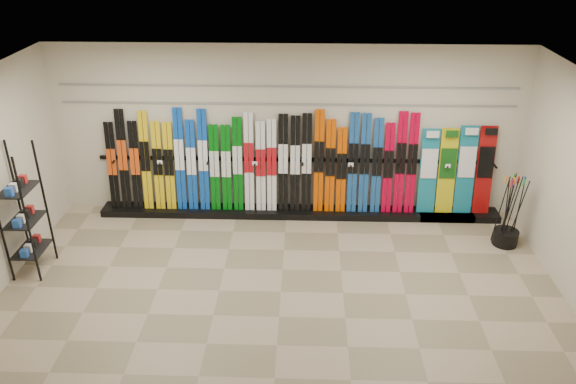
{
  "coord_description": "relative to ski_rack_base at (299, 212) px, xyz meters",
  "views": [
    {
      "loc": [
        0.32,
        -6.54,
        4.86
      ],
      "look_at": [
        0.07,
        1.0,
        1.1
      ],
      "focal_mm": 35.0,
      "sensor_mm": 36.0,
      "label": 1
    }
  ],
  "objects": [
    {
      "name": "floor",
      "position": [
        -0.22,
        -2.28,
        -0.06
      ],
      "size": [
        8.0,
        8.0,
        0.0
      ],
      "primitive_type": "plane",
      "color": "#85775B",
      "rests_on": "ground"
    },
    {
      "name": "slatwall_rail_0",
      "position": [
        -0.22,
        0.2,
        1.94
      ],
      "size": [
        7.6,
        0.02,
        0.03
      ],
      "primitive_type": "cube",
      "color": "gray",
      "rests_on": "back_wall"
    },
    {
      "name": "accessory_rack",
      "position": [
        -3.97,
        -1.82,
        0.93
      ],
      "size": [
        0.4,
        0.6,
        1.98
      ],
      "primitive_type": "cube",
      "color": "black",
      "rests_on": "floor"
    },
    {
      "name": "ceiling",
      "position": [
        -0.22,
        -2.28,
        2.94
      ],
      "size": [
        8.0,
        8.0,
        0.0
      ],
      "primitive_type": "plane",
      "rotation": [
        3.14,
        0.0,
        0.0
      ],
      "color": "silver",
      "rests_on": "back_wall"
    },
    {
      "name": "skis",
      "position": [
        -0.65,
        0.06,
        0.9
      ],
      "size": [
        5.38,
        0.25,
        1.81
      ],
      "color": "black",
      "rests_on": "ski_rack_base"
    },
    {
      "name": "back_wall",
      "position": [
        -0.22,
        0.22,
        1.44
      ],
      "size": [
        8.0,
        0.0,
        8.0
      ],
      "primitive_type": "plane",
      "rotation": [
        1.57,
        0.0,
        0.0
      ],
      "color": "beige",
      "rests_on": "floor"
    },
    {
      "name": "slatwall_rail_1",
      "position": [
        -0.22,
        0.2,
        2.24
      ],
      "size": [
        7.6,
        0.02,
        0.03
      ],
      "primitive_type": "cube",
      "color": "gray",
      "rests_on": "back_wall"
    },
    {
      "name": "ski_poles",
      "position": [
        3.36,
        -0.84,
        0.55
      ],
      "size": [
        0.37,
        0.34,
        1.18
      ],
      "color": "black",
      "rests_on": "pole_bin"
    },
    {
      "name": "snowboards",
      "position": [
        2.71,
        0.08,
        0.82
      ],
      "size": [
        1.26,
        0.24,
        1.55
      ],
      "color": "#14728C",
      "rests_on": "ski_rack_base"
    },
    {
      "name": "ski_rack_base",
      "position": [
        0.0,
        0.0,
        0.0
      ],
      "size": [
        8.0,
        0.4,
        0.12
      ],
      "primitive_type": "cube",
      "color": "black",
      "rests_on": "floor"
    },
    {
      "name": "pole_bin",
      "position": [
        3.38,
        -0.86,
        0.07
      ],
      "size": [
        0.4,
        0.4,
        0.25
      ],
      "primitive_type": "cylinder",
      "color": "black",
      "rests_on": "floor"
    }
  ]
}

